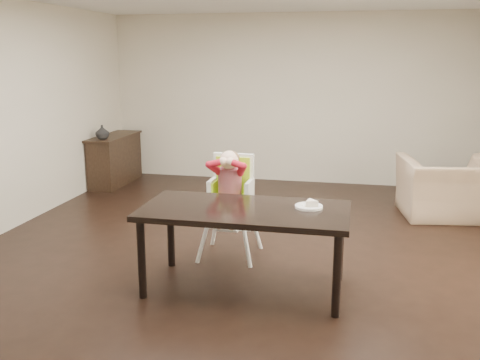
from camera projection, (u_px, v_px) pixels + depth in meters
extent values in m
plane|color=black|center=(252.00, 256.00, 5.58)|extent=(7.00, 7.00, 0.00)
cube|color=#BEB59D|center=(294.00, 99.00, 8.60)|extent=(6.00, 0.02, 2.70)
cube|color=#BEB59D|center=(70.00, 252.00, 1.94)|extent=(6.00, 0.02, 2.70)
cube|color=black|center=(245.00, 211.00, 4.64)|extent=(1.80, 0.90, 0.05)
cylinder|color=black|center=(142.00, 259.00, 4.55)|extent=(0.07, 0.07, 0.70)
cylinder|color=black|center=(337.00, 276.00, 4.21)|extent=(0.07, 0.07, 0.70)
cylinder|color=black|center=(171.00, 232.00, 5.25)|extent=(0.07, 0.07, 0.70)
cylinder|color=black|center=(340.00, 244.00, 4.91)|extent=(0.07, 0.07, 0.70)
cylinder|color=white|center=(205.00, 233.00, 5.38)|extent=(0.04, 0.04, 0.59)
cylinder|color=white|center=(245.00, 236.00, 5.28)|extent=(0.04, 0.04, 0.59)
cylinder|color=white|center=(216.00, 221.00, 5.78)|extent=(0.04, 0.04, 0.59)
cylinder|color=white|center=(254.00, 224.00, 5.68)|extent=(0.04, 0.04, 0.59)
cube|color=white|center=(230.00, 201.00, 5.46)|extent=(0.43, 0.39, 0.05)
cube|color=#A8D81B|center=(230.00, 197.00, 5.45)|extent=(0.34, 0.32, 0.03)
cube|color=white|center=(234.00, 174.00, 5.56)|extent=(0.42, 0.06, 0.44)
cube|color=#A8D81B|center=(233.00, 176.00, 5.53)|extent=(0.36, 0.03, 0.40)
cube|color=black|center=(225.00, 177.00, 5.47)|extent=(0.04, 0.19, 0.02)
cube|color=black|center=(238.00, 178.00, 5.44)|extent=(0.04, 0.19, 0.02)
cylinder|color=#A5121B|center=(230.00, 182.00, 5.42)|extent=(0.25, 0.25, 0.29)
sphere|color=beige|center=(229.00, 160.00, 5.34)|extent=(0.19, 0.19, 0.19)
ellipsoid|color=brown|center=(230.00, 158.00, 5.36)|extent=(0.20, 0.19, 0.15)
sphere|color=beige|center=(223.00, 161.00, 5.25)|extent=(0.09, 0.09, 0.08)
sphere|color=beige|center=(230.00, 162.00, 5.24)|extent=(0.09, 0.09, 0.08)
cylinder|color=white|center=(309.00, 207.00, 4.64)|extent=(0.28, 0.28, 0.02)
torus|color=white|center=(309.00, 206.00, 4.64)|extent=(0.28, 0.28, 0.01)
imported|color=tan|center=(449.00, 179.00, 6.81)|extent=(1.26, 0.92, 1.02)
cube|color=black|center=(115.00, 161.00, 8.64)|extent=(0.40, 1.20, 0.76)
cube|color=black|center=(114.00, 136.00, 8.55)|extent=(0.44, 1.26, 0.03)
imported|color=#99999E|center=(102.00, 132.00, 8.15)|extent=(0.24, 0.25, 0.21)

